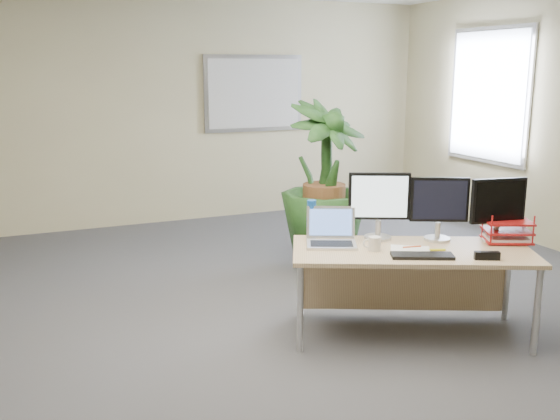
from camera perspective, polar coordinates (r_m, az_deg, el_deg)
name	(u,v)px	position (r m, az deg, el deg)	size (l,w,h in m)	color
floor	(298,354)	(4.27, 1.70, -13.07)	(8.00, 8.00, 0.00)	#444449
back_wall	(159,112)	(7.67, -10.99, 8.79)	(7.00, 0.04, 2.70)	#C2B589
whiteboard	(254,93)	(7.97, -2.40, 10.60)	(1.30, 0.04, 0.95)	#A8A8AD
window	(488,96)	(7.70, 18.51, 9.88)	(0.04, 1.30, 1.55)	#A8A8AD
desk	(409,263)	(4.56, 11.73, -4.78)	(1.80, 1.33, 0.64)	tan
floor_plant	(324,190)	(5.83, 4.05, 1.81)	(0.84, 0.84, 1.50)	#163914
monitor_left	(379,201)	(4.59, 9.03, 0.79)	(0.42, 0.22, 0.49)	silver
monitor_right	(439,204)	(4.64, 14.34, 0.50)	(0.39, 0.21, 0.47)	silver
monitor_dark	(498,206)	(4.73, 19.32, 0.39)	(0.42, 0.19, 0.47)	silver
laptop	(331,235)	(4.48, 4.70, -2.31)	(0.45, 0.42, 0.25)	silver
keyboard	(422,256)	(4.26, 12.87, -4.09)	(0.41, 0.14, 0.02)	black
coffee_mug	(374,244)	(4.35, 8.61, -3.05)	(0.12, 0.09, 0.10)	silver
spiral_notebook	(410,250)	(4.39, 11.82, -3.61)	(0.26, 0.20, 0.01)	white
orange_pen	(412,247)	(4.44, 11.98, -3.30)	(0.01, 0.01, 0.14)	#ED511A
yellow_highlighter	(437,250)	(4.43, 14.18, -3.55)	(0.02, 0.02, 0.11)	#FFFC1A
water_bottle	(311,220)	(4.59, 2.89, -0.93)	(0.07, 0.07, 0.29)	silver
letter_tray	(507,233)	(4.79, 20.04, -1.95)	(0.40, 0.36, 0.15)	#A51414
stapler	(487,256)	(4.32, 18.40, -3.98)	(0.16, 0.04, 0.05)	black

